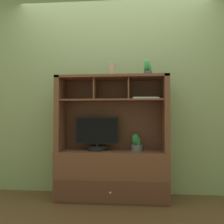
{
  "coord_description": "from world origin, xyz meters",
  "views": [
    {
      "loc": [
        0.24,
        -2.83,
        0.97
      ],
      "look_at": [
        0.0,
        0.0,
        1.03
      ],
      "focal_mm": 38.13,
      "sensor_mm": 36.0,
      "label": 1
    }
  ],
  "objects_px": {
    "potted_succulent": "(148,69)",
    "ceramic_vase": "(112,70)",
    "media_console": "(112,160)",
    "tv_monitor": "(97,136)",
    "potted_orchid": "(137,144)",
    "magazine_stack_left": "(145,98)"
  },
  "relations": [
    {
      "from": "media_console",
      "to": "tv_monitor",
      "type": "distance_m",
      "value": 0.34
    },
    {
      "from": "potted_orchid",
      "to": "ceramic_vase",
      "type": "distance_m",
      "value": 0.94
    },
    {
      "from": "ceramic_vase",
      "to": "magazine_stack_left",
      "type": "bearing_deg",
      "value": -9.48
    },
    {
      "from": "potted_orchid",
      "to": "ceramic_vase",
      "type": "bearing_deg",
      "value": 176.77
    },
    {
      "from": "potted_orchid",
      "to": "magazine_stack_left",
      "type": "relative_size",
      "value": 0.65
    },
    {
      "from": "tv_monitor",
      "to": "media_console",
      "type": "bearing_deg",
      "value": 0.1
    },
    {
      "from": "media_console",
      "to": "potted_orchid",
      "type": "height_order",
      "value": "media_console"
    },
    {
      "from": "tv_monitor",
      "to": "ceramic_vase",
      "type": "xyz_separation_m",
      "value": [
        0.18,
        0.01,
        0.8
      ]
    },
    {
      "from": "magazine_stack_left",
      "to": "potted_succulent",
      "type": "distance_m",
      "value": 0.35
    },
    {
      "from": "media_console",
      "to": "potted_succulent",
      "type": "distance_m",
      "value": 1.16
    },
    {
      "from": "media_console",
      "to": "potted_succulent",
      "type": "bearing_deg",
      "value": -1.43
    },
    {
      "from": "tv_monitor",
      "to": "magazine_stack_left",
      "type": "height_order",
      "value": "magazine_stack_left"
    },
    {
      "from": "media_console",
      "to": "tv_monitor",
      "type": "height_order",
      "value": "media_console"
    },
    {
      "from": "potted_orchid",
      "to": "potted_succulent",
      "type": "distance_m",
      "value": 0.89
    },
    {
      "from": "media_console",
      "to": "tv_monitor",
      "type": "bearing_deg",
      "value": -179.9
    },
    {
      "from": "media_console",
      "to": "ceramic_vase",
      "type": "bearing_deg",
      "value": 90.0
    },
    {
      "from": "potted_orchid",
      "to": "ceramic_vase",
      "type": "xyz_separation_m",
      "value": [
        -0.29,
        0.02,
        0.89
      ]
    },
    {
      "from": "media_console",
      "to": "magazine_stack_left",
      "type": "height_order",
      "value": "media_console"
    },
    {
      "from": "tv_monitor",
      "to": "potted_succulent",
      "type": "relative_size",
      "value": 2.66
    },
    {
      "from": "media_console",
      "to": "ceramic_vase",
      "type": "height_order",
      "value": "ceramic_vase"
    },
    {
      "from": "media_console",
      "to": "tv_monitor",
      "type": "relative_size",
      "value": 2.81
    },
    {
      "from": "potted_succulent",
      "to": "ceramic_vase",
      "type": "xyz_separation_m",
      "value": [
        -0.42,
        0.02,
        0.0
      ]
    }
  ]
}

